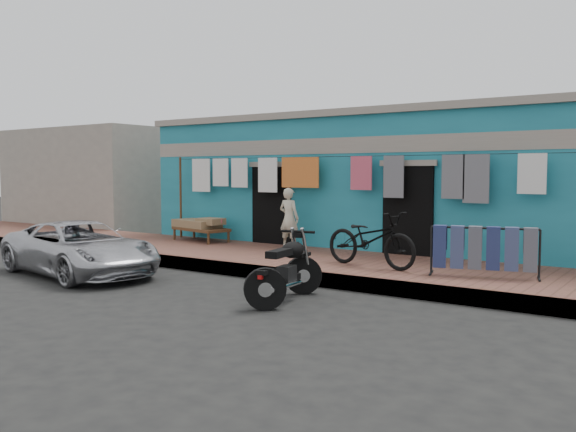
% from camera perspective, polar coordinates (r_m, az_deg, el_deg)
% --- Properties ---
extents(ground, '(80.00, 80.00, 0.00)m').
position_cam_1_polar(ground, '(9.89, -6.69, -7.35)').
color(ground, black).
rests_on(ground, ground).
extents(sidewalk, '(28.00, 3.00, 0.25)m').
position_cam_1_polar(sidewalk, '(12.24, 2.68, -4.51)').
color(sidewalk, brown).
rests_on(sidewalk, ground).
extents(curb, '(28.00, 0.10, 0.25)m').
position_cam_1_polar(curb, '(11.05, -1.34, -5.45)').
color(curb, gray).
rests_on(curb, ground).
extents(building, '(12.20, 5.20, 3.36)m').
position_cam_1_polar(building, '(15.63, 10.51, 3.04)').
color(building, '#1D6E81').
rests_on(building, ground).
extents(neighbor_left, '(6.00, 5.00, 3.40)m').
position_cam_1_polar(neighbor_left, '(22.52, -15.95, 3.30)').
color(neighbor_left, '#9E9384').
rests_on(neighbor_left, ground).
extents(clothesline, '(10.06, 0.06, 2.10)m').
position_cam_1_polar(clothesline, '(13.39, 4.03, 3.53)').
color(clothesline, brown).
rests_on(clothesline, sidewalk).
extents(car, '(4.00, 2.30, 1.06)m').
position_cam_1_polar(car, '(12.26, -18.90, -2.80)').
color(car, '#BABABF').
rests_on(car, ground).
extents(seated_person, '(0.50, 0.34, 1.36)m').
position_cam_1_polar(seated_person, '(13.68, 0.09, -0.20)').
color(seated_person, beige).
rests_on(seated_person, sidewalk).
extents(bicycle, '(2.01, 1.01, 1.24)m').
position_cam_1_polar(bicycle, '(11.09, 7.76, -1.56)').
color(bicycle, black).
rests_on(bicycle, sidewalk).
extents(motorcycle, '(1.05, 1.79, 1.05)m').
position_cam_1_polar(motorcycle, '(9.24, -0.27, -4.83)').
color(motorcycle, black).
rests_on(motorcycle, ground).
extents(charpoy, '(1.99, 1.47, 0.56)m').
position_cam_1_polar(charpoy, '(15.32, -8.16, -1.28)').
color(charpoy, brown).
rests_on(charpoy, sidewalk).
extents(jeans_rack, '(1.96, 1.27, 0.85)m').
position_cam_1_polar(jeans_rack, '(10.49, 17.87, -3.12)').
color(jeans_rack, black).
rests_on(jeans_rack, sidewalk).
extents(litter_a, '(0.22, 0.20, 0.08)m').
position_cam_1_polar(litter_a, '(10.36, 0.27, -6.58)').
color(litter_a, silver).
rests_on(litter_a, ground).
extents(litter_b, '(0.20, 0.21, 0.08)m').
position_cam_1_polar(litter_b, '(10.44, 0.23, -6.48)').
color(litter_b, silver).
rests_on(litter_b, ground).
extents(litter_c, '(0.19, 0.22, 0.08)m').
position_cam_1_polar(litter_c, '(10.74, -2.09, -6.19)').
color(litter_c, silver).
rests_on(litter_c, ground).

